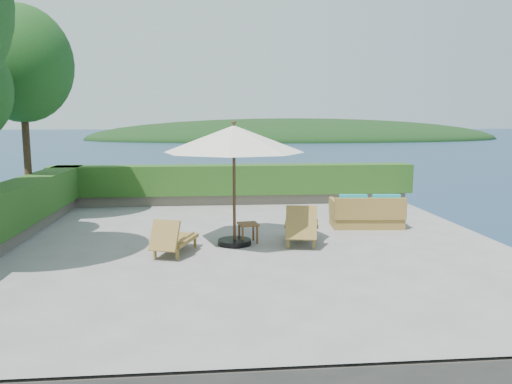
{
  "coord_description": "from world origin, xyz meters",
  "views": [
    {
      "loc": [
        -0.84,
        -11.47,
        2.89
      ],
      "look_at": [
        0.3,
        0.8,
        1.1
      ],
      "focal_mm": 35.0,
      "sensor_mm": 36.0,
      "label": 1
    }
  ],
  "objects": [
    {
      "name": "patio_umbrella",
      "position": [
        -0.29,
        -0.13,
        2.43
      ],
      "size": [
        3.58,
        3.58,
        2.88
      ],
      "rotation": [
        0.0,
        0.0,
        -0.12
      ],
      "color": "black",
      "rests_on": "ground"
    },
    {
      "name": "wicker_loveseat",
      "position": [
        3.38,
        1.45,
        0.36
      ],
      "size": [
        1.99,
        1.13,
        0.94
      ],
      "rotation": [
        0.0,
        0.0,
        -0.08
      ],
      "color": "olive",
      "rests_on": "ground"
    },
    {
      "name": "ground",
      "position": [
        0.0,
        0.0,
        0.0
      ],
      "size": [
        12.0,
        12.0,
        0.0
      ],
      "primitive_type": "plane",
      "color": "gray",
      "rests_on": "ground"
    },
    {
      "name": "lounge_left",
      "position": [
        -1.65,
        -0.86,
        0.35
      ],
      "size": [
        1.01,
        1.55,
        0.83
      ],
      "rotation": [
        0.0,
        0.0,
        -0.32
      ],
      "color": "olive",
      "rests_on": "ground"
    },
    {
      "name": "ocean",
      "position": [
        0.0,
        0.0,
        -3.0
      ],
      "size": [
        600.0,
        600.0,
        0.0
      ],
      "primitive_type": "plane",
      "color": "#18304B",
      "rests_on": "ground"
    },
    {
      "name": "lounge_right",
      "position": [
        1.28,
        -0.17,
        0.41
      ],
      "size": [
        1.01,
        1.8,
        0.98
      ],
      "rotation": [
        0.0,
        0.0,
        -0.2
      ],
      "color": "olive",
      "rests_on": "ground"
    },
    {
      "name": "offshore_island",
      "position": [
        25.0,
        140.0,
        -3.0
      ],
      "size": [
        126.0,
        57.6,
        12.6
      ],
      "primitive_type": "ellipsoid",
      "color": "black",
      "rests_on": "ocean"
    },
    {
      "name": "hedge_far",
      "position": [
        0.0,
        5.6,
        0.85
      ],
      "size": [
        12.4,
        0.9,
        1.0
      ],
      "primitive_type": "cube",
      "color": "#1F4112",
      "rests_on": "planter_wall_far"
    },
    {
      "name": "planter_wall_left",
      "position": [
        -5.6,
        0.0,
        0.18
      ],
      "size": [
        0.6,
        12.0,
        0.36
      ],
      "primitive_type": "cube",
      "color": "slate",
      "rests_on": "ground"
    },
    {
      "name": "side_table",
      "position": [
        0.04,
        0.02,
        0.39
      ],
      "size": [
        0.52,
        0.52,
        0.48
      ],
      "rotation": [
        0.0,
        0.0,
        0.17
      ],
      "color": "brown",
      "rests_on": "ground"
    },
    {
      "name": "tree_far",
      "position": [
        -6.0,
        3.2,
        4.4
      ],
      "size": [
        2.8,
        2.8,
        6.03
      ],
      "color": "#402C18",
      "rests_on": "ground"
    },
    {
      "name": "planter_wall_far",
      "position": [
        0.0,
        5.6,
        0.18
      ],
      "size": [
        12.0,
        0.6,
        0.36
      ],
      "primitive_type": "cube",
      "color": "slate",
      "rests_on": "ground"
    },
    {
      "name": "foundation",
      "position": [
        0.0,
        0.0,
        -1.55
      ],
      "size": [
        12.0,
        12.0,
        3.0
      ],
      "primitive_type": "cube",
      "color": "#584E45",
      "rests_on": "ocean"
    }
  ]
}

